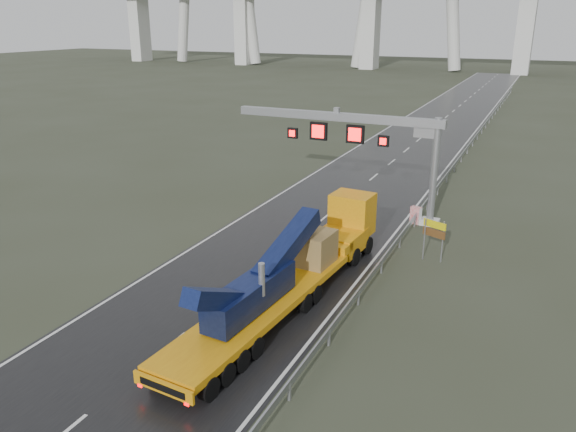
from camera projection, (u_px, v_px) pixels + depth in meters
The scene contains 7 objects.
ground at pixel (195, 325), 25.40m from camera, with size 400.00×400.00×0.00m, color #313525.
road at pixel (406, 150), 59.65m from camera, with size 11.00×200.00×0.02m, color black.
guardrail at pixel (449, 172), 48.44m from camera, with size 0.20×140.00×1.40m, color gray, non-canonical shape.
sign_gantry at pixel (365, 136), 38.12m from camera, with size 14.90×1.20×7.42m.
heavy_haul_truck at pixel (302, 261), 28.14m from camera, with size 3.93×17.98×4.19m.
exit_sign_pair at pixel (434, 233), 31.70m from camera, with size 1.35×0.60×2.46m.
striped_barrier at pixel (416, 215), 37.96m from camera, with size 0.70×0.38×1.18m, color red.
Camera 1 is at (13.23, -18.49, 13.07)m, focal length 35.00 mm.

